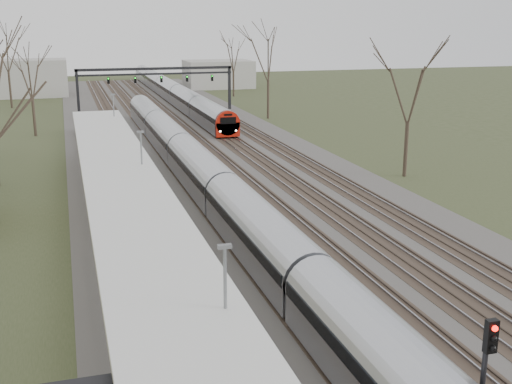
# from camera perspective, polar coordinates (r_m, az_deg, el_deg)

# --- Properties ---
(track_bed) EXTENTS (24.00, 160.00, 0.22)m
(track_bed) POSITION_cam_1_polar(r_m,az_deg,el_deg) (60.02, -4.75, 3.33)
(track_bed) COLOR #474442
(track_bed) RESTS_ON ground
(platform) EXTENTS (3.50, 69.00, 1.00)m
(platform) POSITION_cam_1_polar(r_m,az_deg,el_deg) (41.80, -12.28, -1.53)
(platform) COLOR #9E9B93
(platform) RESTS_ON ground
(canopy) EXTENTS (4.10, 50.00, 3.11)m
(canopy) POSITION_cam_1_polar(r_m,az_deg,el_deg) (36.58, -12.00, 1.68)
(canopy) COLOR slate
(canopy) RESTS_ON platform
(signal_gantry) EXTENTS (21.00, 0.59, 6.08)m
(signal_gantry) POSITION_cam_1_polar(r_m,az_deg,el_deg) (88.66, -8.90, 10.14)
(signal_gantry) COLOR black
(signal_gantry) RESTS_ON ground
(tree_east_far) EXTENTS (5.00, 5.00, 10.30)m
(tree_east_far) POSITION_cam_1_polar(r_m,az_deg,el_deg) (51.67, 13.51, 9.20)
(tree_east_far) COLOR #2D231C
(tree_east_far) RESTS_ON ground
(train_near) EXTENTS (2.62, 75.21, 3.05)m
(train_near) POSITION_cam_1_polar(r_m,az_deg,el_deg) (47.05, -4.87, 1.84)
(train_near) COLOR #9C9FA6
(train_near) RESTS_ON ground
(train_far) EXTENTS (2.62, 75.21, 3.05)m
(train_far) POSITION_cam_1_polar(r_m,az_deg,el_deg) (103.84, -7.62, 8.98)
(train_far) COLOR #9C9FA6
(train_far) RESTS_ON ground
(signal_post) EXTENTS (0.35, 0.45, 4.10)m
(signal_post) POSITION_cam_1_polar(r_m,az_deg,el_deg) (19.99, 19.79, -14.09)
(signal_post) COLOR black
(signal_post) RESTS_ON ground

